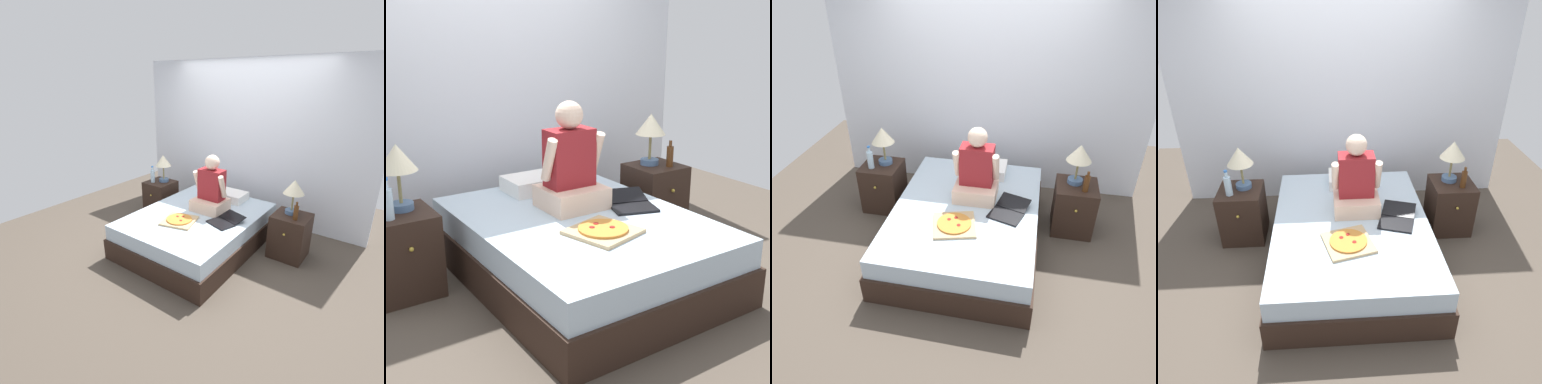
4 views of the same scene
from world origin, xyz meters
The scene contains 13 objects.
ground_plane centered at (0.00, 0.00, 0.00)m, with size 5.88×5.88×0.00m, color #4C4238.
wall_back centered at (0.00, 1.37, 1.25)m, with size 3.88×0.12×2.50m, color silver.
bed centered at (0.00, 0.00, 0.23)m, with size 1.51×2.01×0.47m.
nightstand_left centered at (-1.12, 0.49, 0.29)m, with size 0.44×0.47×0.58m.
lamp_on_left_nightstand centered at (-1.08, 0.54, 0.90)m, with size 0.26×0.26×0.45m.
water_bottle centered at (-1.20, 0.40, 0.69)m, with size 0.07×0.07×0.28m.
nightstand_right centered at (1.12, 0.49, 0.29)m, with size 0.44×0.47×0.58m.
lamp_on_right_nightstand centered at (1.09, 0.54, 0.90)m, with size 0.26×0.26×0.45m.
beer_bottle centered at (1.19, 0.39, 0.67)m, with size 0.06×0.06×0.23m.
pillow centered at (0.06, 0.73, 0.53)m, with size 0.52×0.34×0.12m, color white.
person_seated centered at (0.06, 0.23, 0.76)m, with size 0.47×0.40×0.78m.
laptop centered at (0.43, -0.02, 0.49)m, with size 0.43×0.49×0.07m.
pizza_box centered at (-0.05, -0.34, 0.49)m, with size 0.49×0.49×0.04m.
Camera 1 is at (2.15, -3.03, 2.18)m, focal length 28.00 mm.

